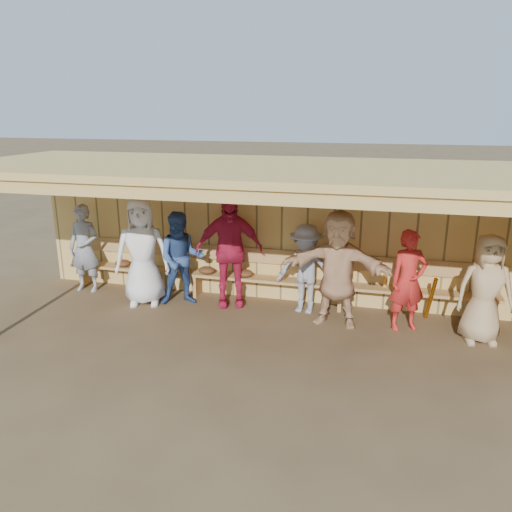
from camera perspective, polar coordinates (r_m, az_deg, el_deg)
The scene contains 12 objects.
ground at distance 7.90m, azimuth -0.65°, elevation -8.02°, with size 90.00×90.00×0.00m, color brown.
player_a at distance 9.69m, azimuth -19.01°, elevation 0.83°, with size 0.59×0.39×1.63m, color gray.
player_b at distance 8.73m, azimuth -12.88°, elevation 0.49°, with size 0.91×0.60×1.87m, color white.
player_c at distance 8.62m, azimuth -8.52°, elevation -0.31°, with size 0.79×0.62×1.63m, color #314E88.
player_d at distance 8.45m, azimuth -3.09°, elevation 0.66°, with size 1.14×0.48×1.95m, color #C51F41.
player_e at distance 8.23m, azimuth 5.67°, elevation -1.49°, with size 0.97×0.56×1.50m, color #93949B.
player_f at distance 7.78m, azimuth 9.29°, elevation -1.41°, with size 1.70×0.54×1.83m, color #E3AE7F.
player_g at distance 7.88m, azimuth 17.01°, elevation -2.71°, with size 0.57×0.37×1.57m, color red.
player_h at distance 7.83m, azimuth 24.74°, elevation -3.47°, with size 0.79×0.51×1.61m, color tan.
dugout_structure at distance 7.93m, azimuth 3.34°, elevation 4.94°, with size 8.80×3.20×2.50m.
bench at distance 8.72m, azimuth 1.27°, elevation -1.92°, with size 7.60×0.34×0.93m.
dugout_equipment at distance 8.75m, azimuth -2.55°, elevation -2.11°, with size 6.57×0.62×0.80m.
Camera 1 is at (1.90, -6.94, 3.27)m, focal length 35.00 mm.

